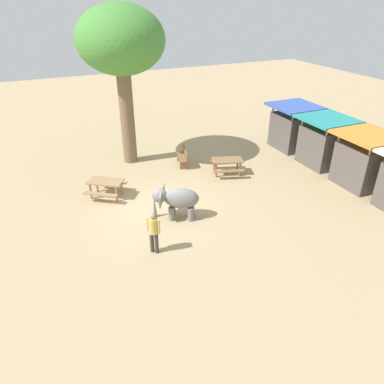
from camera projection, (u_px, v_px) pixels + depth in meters
ground_plane at (159, 210)px, 15.44m from camera, size 60.00×60.00×0.00m
elephant at (176, 199)px, 14.56m from camera, size 1.58×1.86×1.32m
person_handler at (153, 230)px, 12.51m from camera, size 0.39×0.38×1.62m
shade_tree_main at (121, 43)px, 17.08m from camera, size 4.53×4.16×7.74m
wooden_bench at (183, 157)px, 19.26m from camera, size 1.46×0.74×0.88m
picnic_table_near at (106, 185)px, 16.21m from camera, size 2.08×2.08×0.78m
picnic_table_far at (227, 163)px, 18.25m from camera, size 1.89×1.90×0.78m
market_stall_blue at (292, 129)px, 21.11m from camera, size 2.50×2.50×2.52m
market_stall_teal at (323, 144)px, 19.03m from camera, size 2.50×2.50×2.52m
market_stall_orange at (362, 163)px, 16.95m from camera, size 2.50×2.50×2.52m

